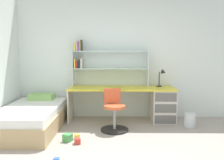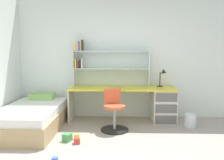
{
  "view_description": "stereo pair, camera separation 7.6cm",
  "coord_description": "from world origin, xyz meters",
  "views": [
    {
      "loc": [
        -0.23,
        -2.82,
        1.46
      ],
      "look_at": [
        -0.28,
        1.36,
        0.96
      ],
      "focal_mm": 37.32,
      "sensor_mm": 36.0,
      "label": 1
    },
    {
      "loc": [
        -0.15,
        -2.82,
        1.46
      ],
      "look_at": [
        -0.28,
        1.36,
        0.96
      ],
      "focal_mm": 37.32,
      "sensor_mm": 36.0,
      "label": 2
    }
  ],
  "objects": [
    {
      "name": "waste_bin",
      "position": [
        1.24,
        1.63,
        0.14
      ],
      "size": [
        0.23,
        0.23,
        0.27
      ],
      "primitive_type": "cylinder",
      "color": "silver",
      "rests_on": "ground_plane"
    },
    {
      "name": "bed_platform",
      "position": [
        -1.81,
        1.44,
        0.23
      ],
      "size": [
        1.07,
        1.84,
        0.57
      ],
      "color": "tan",
      "rests_on": "ground_plane"
    },
    {
      "name": "toy_block_green_1",
      "position": [
        -1.01,
        0.86,
        0.06
      ],
      "size": [
        0.16,
        0.16,
        0.12
      ],
      "primitive_type": "cube",
      "rotation": [
        0.0,
        0.0,
        2.75
      ],
      "color": "#479E51",
      "rests_on": "ground_plane"
    },
    {
      "name": "toy_block_red_0",
      "position": [
        -0.83,
        0.75,
        0.04
      ],
      "size": [
        0.11,
        0.11,
        0.09
      ],
      "primitive_type": "cube",
      "rotation": [
        0.0,
        0.0,
        1.86
      ],
      "color": "red",
      "rests_on": "ground_plane"
    },
    {
      "name": "bookshelf_hutch",
      "position": [
        -0.54,
        2.22,
        1.29
      ],
      "size": [
        1.64,
        0.22,
        1.0
      ],
      "color": "silver",
      "rests_on": "desk"
    },
    {
      "name": "toy_block_blue_3",
      "position": [
        -1.0,
        0.1,
        0.04
      ],
      "size": [
        0.07,
        0.07,
        0.07
      ],
      "primitive_type": "cube",
      "rotation": [
        0.0,
        0.0,
        0.03
      ],
      "color": "#3860B7",
      "rests_on": "ground_plane"
    },
    {
      "name": "room_shell",
      "position": [
        -1.2,
        1.2,
        1.39
      ],
      "size": [
        5.73,
        5.72,
        2.78
      ],
      "color": "silver",
      "rests_on": "ground_plane"
    },
    {
      "name": "desk_lamp",
      "position": [
        0.79,
        2.13,
        0.98
      ],
      "size": [
        0.2,
        0.17,
        0.38
      ],
      "color": "black",
      "rests_on": "desk"
    },
    {
      "name": "desk",
      "position": [
        0.52,
        2.03,
        0.42
      ],
      "size": [
        2.22,
        0.61,
        0.72
      ],
      "color": "gold",
      "rests_on": "ground_plane"
    },
    {
      "name": "swivel_chair",
      "position": [
        -0.24,
        1.43,
        0.3
      ],
      "size": [
        0.52,
        0.52,
        0.77
      ],
      "color": "black",
      "rests_on": "ground_plane"
    },
    {
      "name": "toy_block_yellow_2",
      "position": [
        -0.87,
        0.98,
        0.04
      ],
      "size": [
        0.1,
        0.1,
        0.07
      ],
      "primitive_type": "cube",
      "rotation": [
        0.0,
        0.0,
        0.47
      ],
      "color": "gold",
      "rests_on": "ground_plane"
    }
  ]
}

